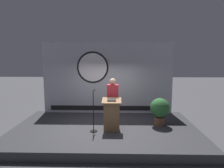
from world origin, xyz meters
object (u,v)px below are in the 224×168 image
at_px(speaker_person, 113,102).
at_px(podium, 112,115).
at_px(microphone_stand, 94,117).
at_px(potted_plant, 160,109).

bearing_deg(speaker_person, podium, -92.68).
xyz_separation_m(microphone_stand, potted_plant, (2.30, 0.62, 0.11)).
distance_m(microphone_stand, potted_plant, 2.39).
bearing_deg(potted_plant, podium, -162.82).
height_order(podium, potted_plant, podium).
relative_size(speaker_person, microphone_stand, 1.23).
bearing_deg(speaker_person, potted_plant, 1.64).
height_order(podium, microphone_stand, microphone_stand).
distance_m(podium, microphone_stand, 0.61).
bearing_deg(podium, speaker_person, 87.32).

